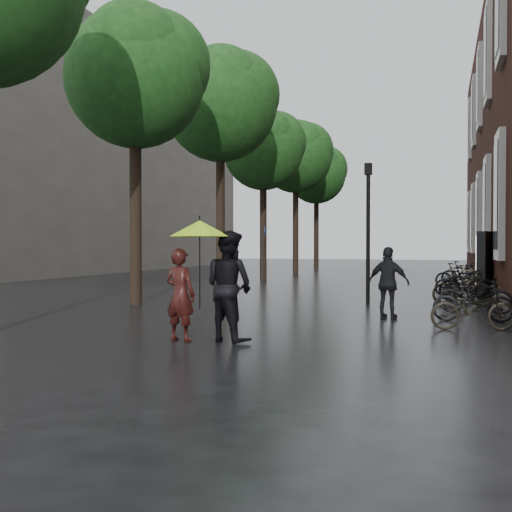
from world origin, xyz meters
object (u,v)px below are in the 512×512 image
at_px(ad_lightbox, 485,262).
at_px(lamp_post, 368,219).
at_px(parked_bicycles, 466,286).
at_px(person_burgundy, 180,295).
at_px(pedestrian_walking, 388,283).
at_px(person_black, 229,286).

height_order(ad_lightbox, lamp_post, lamp_post).
relative_size(parked_bicycles, lamp_post, 3.47).
relative_size(person_burgundy, ad_lightbox, 0.76).
distance_m(person_burgundy, ad_lightbox, 13.32).
bearing_deg(person_burgundy, lamp_post, -94.34).
bearing_deg(ad_lightbox, pedestrian_walking, -90.70).
xyz_separation_m(pedestrian_walking, lamp_post, (-0.84, 3.34, 1.56)).
xyz_separation_m(person_black, pedestrian_walking, (2.32, 3.88, -0.14)).
height_order(person_black, lamp_post, lamp_post).
relative_size(ad_lightbox, lamp_post, 0.53).
relative_size(person_burgundy, lamp_post, 0.41).
bearing_deg(lamp_post, person_black, -101.61).
xyz_separation_m(parked_bicycles, ad_lightbox, (0.72, 3.16, 0.58)).
distance_m(person_black, pedestrian_walking, 4.52).
height_order(pedestrian_walking, ad_lightbox, ad_lightbox).
bearing_deg(ad_lightbox, parked_bicycles, -86.08).
relative_size(pedestrian_walking, ad_lightbox, 0.77).
bearing_deg(lamp_post, person_burgundy, -107.13).
bearing_deg(ad_lightbox, person_black, -95.43).
bearing_deg(person_burgundy, ad_lightbox, -102.23).
distance_m(ad_lightbox, lamp_post, 5.87).
height_order(person_burgundy, parked_bicycles, person_burgundy).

